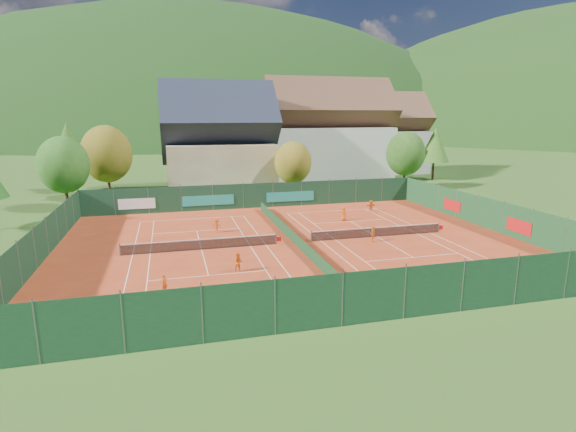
# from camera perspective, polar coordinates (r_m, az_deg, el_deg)

# --- Properties ---
(ground) EXTENTS (600.00, 600.00, 0.00)m
(ground) POSITION_cam_1_polar(r_m,az_deg,el_deg) (39.53, 0.75, -3.47)
(ground) COLOR #294D18
(ground) RESTS_ON ground
(clay_pad) EXTENTS (40.00, 32.00, 0.01)m
(clay_pad) POSITION_cam_1_polar(r_m,az_deg,el_deg) (39.52, 0.75, -3.44)
(clay_pad) COLOR #A23417
(clay_pad) RESTS_ON ground
(court_markings_left) EXTENTS (11.03, 23.83, 0.00)m
(court_markings_left) POSITION_cam_1_polar(r_m,az_deg,el_deg) (38.24, -10.91, -4.22)
(court_markings_left) COLOR white
(court_markings_left) RESTS_ON ground
(court_markings_right) EXTENTS (11.03, 23.83, 0.00)m
(court_markings_right) POSITION_cam_1_polar(r_m,az_deg,el_deg) (42.31, 11.25, -2.59)
(court_markings_right) COLOR white
(court_markings_right) RESTS_ON ground
(tennis_net_left) EXTENTS (13.30, 0.10, 1.02)m
(tennis_net_left) POSITION_cam_1_polar(r_m,az_deg,el_deg) (38.11, -10.71, -3.49)
(tennis_net_left) COLOR #59595B
(tennis_net_left) RESTS_ON ground
(tennis_net_right) EXTENTS (13.30, 0.10, 1.02)m
(tennis_net_right) POSITION_cam_1_polar(r_m,az_deg,el_deg) (42.25, 11.47, -1.93)
(tennis_net_right) COLOR #59595B
(tennis_net_right) RESTS_ON ground
(court_divider) EXTENTS (0.03, 28.80, 1.00)m
(court_divider) POSITION_cam_1_polar(r_m,az_deg,el_deg) (39.39, 0.75, -2.75)
(court_divider) COLOR #13361A
(court_divider) RESTS_ON ground
(fence_north) EXTENTS (40.00, 0.10, 3.00)m
(fence_north) POSITION_cam_1_polar(r_m,az_deg,el_deg) (54.30, -4.26, 2.56)
(fence_north) COLOR #12341F
(fence_north) RESTS_ON ground
(fence_south) EXTENTS (40.00, 0.04, 3.00)m
(fence_south) POSITION_cam_1_polar(r_m,az_deg,el_deg) (24.85, 10.88, -9.97)
(fence_south) COLOR #13341D
(fence_south) RESTS_ON ground
(fence_west) EXTENTS (0.04, 32.00, 3.00)m
(fence_west) POSITION_cam_1_polar(r_m,az_deg,el_deg) (39.01, -28.88, -2.99)
(fence_west) COLOR #13341E
(fence_west) RESTS_ON ground
(fence_east) EXTENTS (0.09, 32.00, 3.00)m
(fence_east) POSITION_cam_1_polar(r_m,az_deg,el_deg) (48.43, 24.17, 0.25)
(fence_east) COLOR #163D1E
(fence_east) RESTS_ON ground
(chalet) EXTENTS (16.20, 12.00, 16.00)m
(chalet) POSITION_cam_1_polar(r_m,az_deg,el_deg) (67.10, -8.75, 8.81)
(chalet) COLOR beige
(chalet) RESTS_ON ground
(hotel_block_a) EXTENTS (21.60, 11.00, 17.25)m
(hotel_block_a) POSITION_cam_1_polar(r_m,az_deg,el_deg) (77.25, 5.08, 9.96)
(hotel_block_a) COLOR silver
(hotel_block_a) RESTS_ON ground
(hotel_block_b) EXTENTS (17.28, 10.00, 15.50)m
(hotel_block_b) POSITION_cam_1_polar(r_m,az_deg,el_deg) (90.16, 11.83, 9.64)
(hotel_block_b) COLOR silver
(hotel_block_b) RESTS_ON ground
(tree_west_front) EXTENTS (5.72, 5.72, 8.69)m
(tree_west_front) POSITION_cam_1_polar(r_m,az_deg,el_deg) (58.04, -26.63, 5.82)
(tree_west_front) COLOR #462A19
(tree_west_front) RESTS_ON ground
(tree_west_mid) EXTENTS (6.44, 6.44, 9.78)m
(tree_west_mid) POSITION_cam_1_polar(r_m,az_deg,el_deg) (63.23, -22.06, 7.31)
(tree_west_mid) COLOR #4B321B
(tree_west_mid) RESTS_ON ground
(tree_west_back) EXTENTS (5.60, 5.60, 10.00)m
(tree_west_back) POSITION_cam_1_polar(r_m,az_deg,el_deg) (72.02, -26.13, 8.03)
(tree_west_back) COLOR #4E351B
(tree_west_back) RESTS_ON ground
(tree_center) EXTENTS (5.01, 5.01, 7.60)m
(tree_center) POSITION_cam_1_polar(r_m,az_deg,el_deg) (61.10, 0.63, 6.80)
(tree_center) COLOR #452F18
(tree_center) RESTS_ON ground
(tree_east_front) EXTENTS (5.72, 5.72, 8.69)m
(tree_east_front) POSITION_cam_1_polar(r_m,az_deg,el_deg) (69.80, 14.70, 7.68)
(tree_east_front) COLOR #4E311B
(tree_east_front) RESTS_ON ground
(tree_east_mid) EXTENTS (5.04, 5.04, 9.00)m
(tree_east_mid) POSITION_cam_1_polar(r_m,az_deg,el_deg) (81.75, 18.14, 8.61)
(tree_east_mid) COLOR #442F18
(tree_east_mid) RESTS_ON ground
(tree_east_back) EXTENTS (7.15, 7.15, 10.86)m
(tree_east_back) POSITION_cam_1_polar(r_m,az_deg,el_deg) (84.81, 10.60, 9.60)
(tree_east_back) COLOR #412917
(tree_east_back) RESTS_ON ground
(mountain_backdrop) EXTENTS (820.00, 530.00, 242.00)m
(mountain_backdrop) POSITION_cam_1_polar(r_m,az_deg,el_deg) (277.47, -6.59, 2.08)
(mountain_backdrop) COLOR black
(mountain_backdrop) RESTS_ON ground
(ball_hopper) EXTENTS (0.34, 0.34, 0.80)m
(ball_hopper) POSITION_cam_1_polar(r_m,az_deg,el_deg) (34.26, 23.22, -6.09)
(ball_hopper) COLOR slate
(ball_hopper) RESTS_ON ground
(loose_ball_0) EXTENTS (0.07, 0.07, 0.07)m
(loose_ball_0) POSITION_cam_1_polar(r_m,az_deg,el_deg) (29.70, -11.73, -9.22)
(loose_ball_0) COLOR #CCD833
(loose_ball_0) RESTS_ON ground
(loose_ball_1) EXTENTS (0.07, 0.07, 0.07)m
(loose_ball_1) POSITION_cam_1_polar(r_m,az_deg,el_deg) (31.99, 12.57, -7.64)
(loose_ball_1) COLOR #CCD833
(loose_ball_1) RESTS_ON ground
(loose_ball_2) EXTENTS (0.07, 0.07, 0.07)m
(loose_ball_2) POSITION_cam_1_polar(r_m,az_deg,el_deg) (42.40, 2.22, -2.29)
(loose_ball_2) COLOR #CCD833
(loose_ball_2) RESTS_ON ground
(player_left_near) EXTENTS (0.51, 0.49, 1.17)m
(player_left_near) POSITION_cam_1_polar(r_m,az_deg,el_deg) (29.74, -15.42, -8.25)
(player_left_near) COLOR #D04F12
(player_left_near) RESTS_ON ground
(player_left_mid) EXTENTS (0.71, 0.56, 1.42)m
(player_left_mid) POSITION_cam_1_polar(r_m,az_deg,el_deg) (32.36, -6.30, -5.89)
(player_left_mid) COLOR #DD5913
(player_left_mid) RESTS_ON ground
(player_left_far) EXTENTS (1.03, 0.89, 1.38)m
(player_left_far) POSITION_cam_1_polar(r_m,az_deg,el_deg) (43.32, -9.05, -1.22)
(player_left_far) COLOR #DB4713
(player_left_far) RESTS_ON ground
(player_right_near) EXTENTS (0.84, 0.90, 1.49)m
(player_right_near) POSITION_cam_1_polar(r_m,az_deg,el_deg) (40.30, 10.74, -2.26)
(player_right_near) COLOR orange
(player_right_near) RESTS_ON ground
(player_right_far_a) EXTENTS (0.85, 0.67, 1.53)m
(player_right_far_a) POSITION_cam_1_polar(r_m,az_deg,el_deg) (48.01, 7.05, 0.30)
(player_right_far_a) COLOR #E85414
(player_right_far_a) RESTS_ON ground
(player_right_far_b) EXTENTS (1.30, 0.50, 1.37)m
(player_right_far_b) POSITION_cam_1_polar(r_m,az_deg,el_deg) (52.99, 10.48, 1.26)
(player_right_far_b) COLOR orange
(player_right_far_b) RESTS_ON ground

